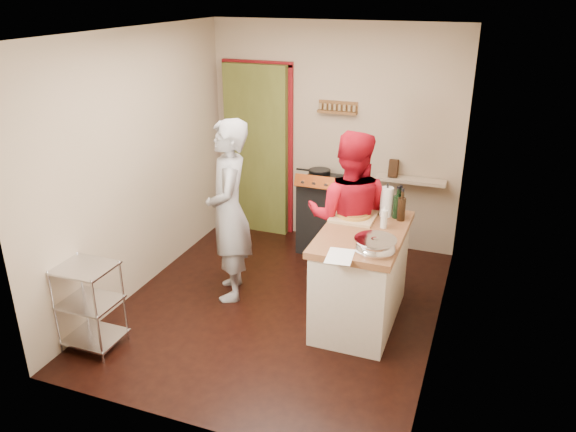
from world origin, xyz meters
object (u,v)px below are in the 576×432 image
object	(u,v)px
island	(361,273)
person_red	(349,218)
stove	(327,213)
person_stripe	(229,211)
wire_shelving	(89,303)

from	to	relation	value
island	person_red	world-z (taller)	person_red
stove	person_stripe	size ratio (longest dim) A/B	0.55
stove	wire_shelving	distance (m)	2.94
stove	person_red	world-z (taller)	person_red
wire_shelving	island	size ratio (longest dim) A/B	0.59
stove	person_stripe	bearing A→B (deg)	-113.60
person_red	wire_shelving	bearing A→B (deg)	35.43
island	person_red	xyz separation A→B (m)	(-0.24, 0.38, 0.38)
wire_shelving	person_red	distance (m)	2.49
stove	person_red	xyz separation A→B (m)	(0.51, -1.00, 0.41)
wire_shelving	island	xyz separation A→B (m)	(2.08, 1.24, 0.05)
stove	wire_shelving	bearing A→B (deg)	-116.85
person_stripe	stove	bearing A→B (deg)	131.88
stove	person_stripe	world-z (taller)	person_stripe
island	person_red	size ratio (longest dim) A/B	0.78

